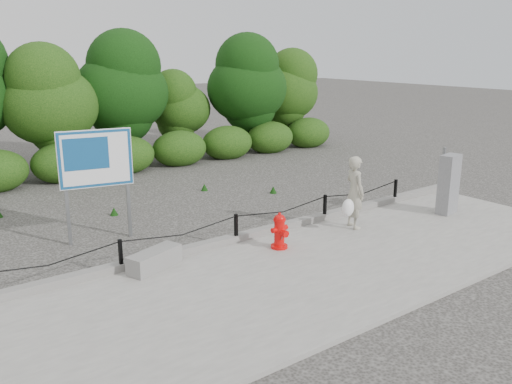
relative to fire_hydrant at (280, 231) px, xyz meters
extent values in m
plane|color=#2D2B28|center=(-0.51, 0.79, -0.43)|extent=(90.00, 90.00, 0.00)
cube|color=gray|center=(-0.51, -1.21, -0.39)|extent=(14.00, 4.00, 0.08)
cube|color=slate|center=(-0.51, 0.84, -0.28)|extent=(14.00, 0.22, 0.14)
cube|color=black|center=(-3.01, 0.79, -0.05)|extent=(0.06, 0.06, 0.60)
cube|color=black|center=(-0.51, 0.79, -0.05)|extent=(0.06, 0.06, 0.60)
cube|color=black|center=(1.99, 0.79, -0.05)|extent=(0.06, 0.06, 0.60)
cube|color=black|center=(4.49, 0.79, -0.05)|extent=(0.06, 0.06, 0.60)
cylinder|color=black|center=(-4.26, 0.79, 0.17)|extent=(2.50, 0.02, 0.02)
cylinder|color=black|center=(-1.76, 0.79, 0.17)|extent=(2.50, 0.02, 0.02)
cylinder|color=black|center=(0.74, 0.79, 0.17)|extent=(2.50, 0.02, 0.02)
cylinder|color=black|center=(3.24, 0.79, 0.17)|extent=(2.50, 0.02, 0.02)
cylinder|color=black|center=(-1.51, 9.39, 0.58)|extent=(0.18, 0.18, 2.01)
ellipsoid|color=#184B11|center=(-1.51, 9.39, 1.98)|extent=(2.97, 2.57, 3.22)
cylinder|color=black|center=(0.99, 9.79, 0.69)|extent=(0.18, 0.18, 2.23)
ellipsoid|color=#184B11|center=(0.99, 9.79, 2.25)|extent=(3.30, 2.85, 3.57)
cylinder|color=black|center=(3.49, 10.19, 0.35)|extent=(0.18, 0.18, 1.56)
ellipsoid|color=#184B11|center=(3.49, 10.19, 1.44)|extent=(2.30, 1.99, 2.49)
cylinder|color=black|center=(5.99, 9.39, 0.67)|extent=(0.18, 0.18, 2.20)
ellipsoid|color=#184B11|center=(5.99, 9.39, 2.21)|extent=(3.26, 2.82, 3.52)
cylinder|color=black|center=(8.29, 9.79, 0.53)|extent=(0.18, 0.18, 1.92)
ellipsoid|color=#184B11|center=(8.29, 9.79, 1.87)|extent=(2.84, 2.46, 3.07)
cylinder|color=red|center=(0.00, 0.01, -0.32)|extent=(0.36, 0.36, 0.06)
cylinder|color=red|center=(0.00, 0.01, -0.04)|extent=(0.22, 0.22, 0.51)
cylinder|color=red|center=(0.00, 0.01, 0.24)|extent=(0.26, 0.26, 0.05)
ellipsoid|color=red|center=(0.00, 0.01, 0.27)|extent=(0.23, 0.23, 0.16)
cylinder|color=red|center=(0.00, 0.01, 0.36)|extent=(0.06, 0.06, 0.05)
cylinder|color=red|center=(-0.14, 0.00, 0.05)|extent=(0.10, 0.11, 0.10)
cylinder|color=red|center=(0.14, 0.01, 0.05)|extent=(0.10, 0.11, 0.10)
cylinder|color=red|center=(0.01, -0.14, -0.01)|extent=(0.15, 0.12, 0.14)
cylinder|color=slate|center=(-0.03, -0.12, -0.08)|extent=(0.01, 0.05, 0.11)
imported|color=#A19D8A|center=(2.13, 0.02, 0.46)|extent=(0.53, 0.67, 1.61)
ellipsoid|color=white|center=(1.78, -0.13, 0.20)|extent=(0.29, 0.23, 0.39)
cube|color=gray|center=(-2.47, 0.54, -0.18)|extent=(1.14, 0.71, 0.34)
cube|color=gray|center=(4.72, -0.59, 0.37)|extent=(0.59, 0.40, 1.44)
cube|color=slate|center=(4.72, -0.39, 0.44)|extent=(0.07, 0.07, 1.59)
cube|color=slate|center=(-3.23, 2.90, 0.76)|extent=(0.08, 0.08, 2.37)
cube|color=slate|center=(-2.01, 2.65, 0.76)|extent=(0.08, 0.08, 2.37)
cube|color=white|center=(-2.63, 2.72, 1.35)|extent=(1.46, 0.35, 1.18)
cube|color=#124C84|center=(-2.64, 2.70, 1.35)|extent=(1.42, 0.30, 1.15)
cube|color=#124C84|center=(-2.81, 2.72, 1.47)|extent=(0.87, 0.18, 0.65)
camera|label=1|loc=(-6.46, -7.88, 3.54)|focal=38.00mm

